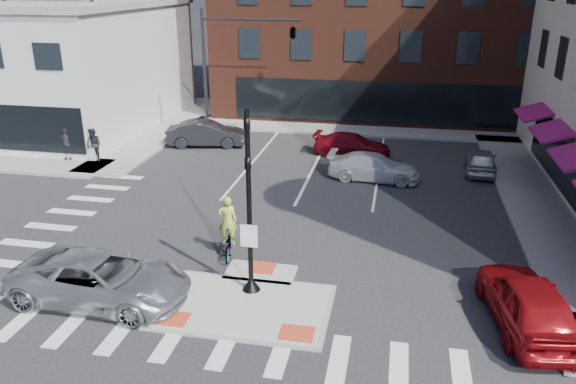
% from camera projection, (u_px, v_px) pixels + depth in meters
% --- Properties ---
extents(ground, '(120.00, 120.00, 0.00)m').
position_uv_depth(ground, '(248.00, 299.00, 18.02)').
color(ground, '#28282B').
rests_on(ground, ground).
extents(refuge_island, '(5.40, 4.65, 0.13)m').
position_uv_depth(refuge_island, '(246.00, 302.00, 17.76)').
color(refuge_island, gray).
rests_on(refuge_island, ground).
extents(sidewalk_nw, '(23.50, 20.50, 0.15)m').
position_uv_depth(sidewalk_nw, '(53.00, 142.00, 35.07)').
color(sidewalk_nw, gray).
rests_on(sidewalk_nw, ground).
extents(sidewalk_e, '(3.00, 24.00, 0.15)m').
position_uv_depth(sidewalk_e, '(539.00, 206.00, 25.17)').
color(sidewalk_e, gray).
rests_on(sidewalk_e, ground).
extents(sidewalk_n, '(26.00, 3.00, 0.15)m').
position_uv_depth(sidewalk_n, '(377.00, 131.00, 37.60)').
color(sidewalk_n, gray).
rests_on(sidewalk_n, ground).
extents(building_nw, '(20.40, 16.40, 14.40)m').
position_uv_depth(building_nw, '(15.00, 62.00, 38.85)').
color(building_nw, silver).
rests_on(building_nw, ground).
extents(building_n, '(24.40, 18.40, 15.50)m').
position_uv_depth(building_n, '(389.00, 3.00, 44.00)').
color(building_n, '#4E2418').
rests_on(building_n, ground).
extents(building_far_left, '(10.00, 12.00, 10.00)m').
position_uv_depth(building_far_left, '(331.00, 22.00, 64.62)').
color(building_far_left, slate).
rests_on(building_far_left, ground).
extents(building_far_right, '(12.00, 12.00, 12.00)m').
position_uv_depth(building_far_right, '(447.00, 13.00, 63.71)').
color(building_far_right, brown).
rests_on(building_far_right, ground).
extents(signal_pole, '(0.60, 0.60, 5.98)m').
position_uv_depth(signal_pole, '(250.00, 227.00, 17.54)').
color(signal_pole, black).
rests_on(signal_pole, refuge_island).
extents(mast_arm_signal, '(6.10, 2.24, 8.00)m').
position_uv_depth(mast_arm_signal, '(268.00, 41.00, 32.94)').
color(mast_arm_signal, black).
rests_on(mast_arm_signal, ground).
extents(silver_suv, '(5.76, 2.82, 1.58)m').
position_uv_depth(silver_suv, '(101.00, 279.00, 17.64)').
color(silver_suv, '#ABAEB2').
rests_on(silver_suv, ground).
extents(red_sedan, '(2.62, 5.09, 1.66)m').
position_uv_depth(red_sedan, '(528.00, 302.00, 16.32)').
color(red_sedan, maroon).
rests_on(red_sedan, ground).
extents(white_pickup, '(4.75, 2.18, 1.35)m').
position_uv_depth(white_pickup, '(374.00, 167.00, 28.49)').
color(white_pickup, white).
rests_on(white_pickup, ground).
extents(bg_car_dark, '(4.98, 2.57, 1.56)m').
position_uv_depth(bg_car_dark, '(206.00, 134.00, 34.23)').
color(bg_car_dark, '#232428').
rests_on(bg_car_dark, ground).
extents(bg_car_silver, '(1.85, 3.92, 1.30)m').
position_uv_depth(bg_car_silver, '(481.00, 161.00, 29.57)').
color(bg_car_silver, silver).
rests_on(bg_car_silver, ground).
extents(bg_car_red, '(4.57, 2.18, 1.28)m').
position_uv_depth(bg_car_red, '(352.00, 145.00, 32.40)').
color(bg_car_red, maroon).
rests_on(bg_car_red, ground).
extents(cyclist, '(1.02, 2.00, 2.36)m').
position_uv_depth(cyclist, '(228.00, 236.00, 20.57)').
color(cyclist, '#3F3F44').
rests_on(cyclist, ground).
extents(pedestrian_a, '(1.01, 0.86, 1.85)m').
position_uv_depth(pedestrian_a, '(94.00, 145.00, 30.83)').
color(pedestrian_a, black).
rests_on(pedestrian_a, sidewalk_nw).
extents(pedestrian_b, '(1.09, 0.53, 1.80)m').
position_uv_depth(pedestrian_b, '(67.00, 144.00, 31.14)').
color(pedestrian_b, '#342E38').
rests_on(pedestrian_b, sidewalk_nw).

